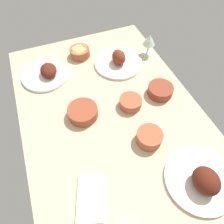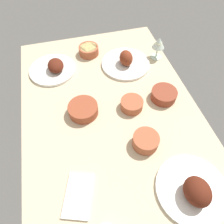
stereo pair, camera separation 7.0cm
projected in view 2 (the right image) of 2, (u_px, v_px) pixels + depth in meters
The scene contains 11 objects.
dining_table at pixel (112, 116), 106.71cm from camera, with size 140.00×90.00×4.00cm, color #C6B28E.
plate_near_viewer at pixel (126, 62), 125.01cm from camera, with size 29.47×29.47×10.19cm.
plate_far_side at pixel (54, 68), 122.13cm from camera, with size 27.44×27.44×7.73cm.
plate_center_main at pixel (194, 190), 79.99cm from camera, with size 29.00×29.00×10.85cm.
bowl_soup at pixel (132, 104), 105.57cm from camera, with size 11.64×11.64×4.92cm.
bowl_pasta at pixel (89, 50), 130.88cm from camera, with size 12.44×12.44×5.33cm.
bowl_sauce at pixel (164, 94), 109.20cm from camera, with size 13.57×13.57×5.18cm.
bowl_cream at pixel (146, 141), 92.65cm from camera, with size 11.96×11.96×5.88cm.
bowl_potatoes at pixel (83, 109), 103.38cm from camera, with size 15.04×15.04×5.30cm.
wine_glass at pixel (159, 44), 123.30cm from camera, with size 7.60×7.60×14.00cm.
folded_napkin at pixel (79, 195), 81.37cm from camera, with size 17.67×10.47×1.20cm, color white.
Camera 2 is at (-58.51, 15.35, 89.94)cm, focal length 32.91 mm.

